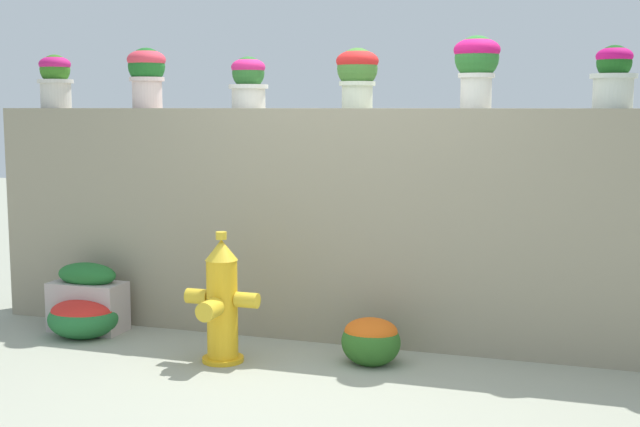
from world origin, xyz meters
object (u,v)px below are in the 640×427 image
(potted_plant_4, at_px, (477,62))
(fire_hydrant, at_px, (221,303))
(potted_plant_5, at_px, (614,74))
(potted_plant_2, at_px, (248,80))
(potted_plant_0, at_px, (55,78))
(potted_plant_3, at_px, (358,72))
(potted_plant_1, at_px, (147,72))
(flower_bush_right, at_px, (83,316))
(flower_bush_left, at_px, (371,339))
(planter_box, at_px, (88,298))

(potted_plant_4, relative_size, fire_hydrant, 0.56)
(potted_plant_5, bearing_deg, potted_plant_2, 179.18)
(potted_plant_0, bearing_deg, potted_plant_3, 0.65)
(potted_plant_4, bearing_deg, potted_plant_0, 179.45)
(potted_plant_1, xyz_separation_m, potted_plant_3, (1.67, 0.04, -0.02))
(flower_bush_right, bearing_deg, potted_plant_5, 9.22)
(flower_bush_left, distance_m, planter_box, 2.25)
(potted_plant_3, distance_m, fire_hydrant, 1.90)
(potted_plant_4, xyz_separation_m, flower_bush_left, (-0.57, -0.55, -1.82))
(potted_plant_3, bearing_deg, potted_plant_4, -4.11)
(potted_plant_0, xyz_separation_m, flower_bush_left, (2.78, -0.58, -1.75))
(flower_bush_right, bearing_deg, potted_plant_3, 18.07)
(potted_plant_2, bearing_deg, planter_box, -156.51)
(potted_plant_0, height_order, flower_bush_left, potted_plant_0)
(potted_plant_1, xyz_separation_m, flower_bush_right, (-0.25, -0.58, -1.81))
(potted_plant_1, height_order, flower_bush_right, potted_plant_1)
(potted_plant_1, height_order, potted_plant_5, potted_plant_1)
(flower_bush_right, bearing_deg, planter_box, 108.56)
(potted_plant_4, bearing_deg, flower_bush_right, -168.45)
(flower_bush_right, bearing_deg, potted_plant_4, 11.55)
(potted_plant_2, relative_size, potted_plant_3, 0.89)
(flower_bush_left, bearing_deg, potted_plant_0, 168.23)
(potted_plant_0, distance_m, fire_hydrant, 2.53)
(potted_plant_2, bearing_deg, flower_bush_right, -149.74)
(fire_hydrant, xyz_separation_m, planter_box, (-1.29, 0.40, -0.15))
(potted_plant_2, height_order, potted_plant_3, potted_plant_3)
(fire_hydrant, bearing_deg, potted_plant_4, 28.32)
(fire_hydrant, bearing_deg, potted_plant_2, 100.78)
(potted_plant_5, xyz_separation_m, flower_bush_left, (-1.45, -0.57, -1.73))
(potted_plant_0, distance_m, potted_plant_3, 2.51)
(potted_plant_5, xyz_separation_m, flower_bush_right, (-3.64, -0.59, -1.75))
(potted_plant_2, relative_size, planter_box, 0.68)
(potted_plant_5, distance_m, planter_box, 4.07)
(flower_bush_right, bearing_deg, potted_plant_1, 66.71)
(potted_plant_3, relative_size, flower_bush_right, 0.81)
(potted_plant_0, bearing_deg, potted_plant_4, -0.55)
(planter_box, bearing_deg, potted_plant_2, 23.49)
(flower_bush_left, bearing_deg, potted_plant_2, 151.39)
(fire_hydrant, distance_m, flower_bush_right, 1.30)
(fire_hydrant, height_order, planter_box, fire_hydrant)
(potted_plant_4, bearing_deg, flower_bush_left, -136.37)
(potted_plant_0, distance_m, planter_box, 1.81)
(potted_plant_4, xyz_separation_m, planter_box, (-2.82, -0.43, -1.73))
(fire_hydrant, height_order, flower_bush_left, fire_hydrant)
(potted_plant_2, bearing_deg, potted_plant_5, -0.82)
(potted_plant_2, xyz_separation_m, potted_plant_5, (2.57, -0.04, 0.01))
(potted_plant_4, height_order, potted_plant_5, potted_plant_4)
(flower_bush_right, relative_size, planter_box, 0.94)
(fire_hydrant, bearing_deg, flower_bush_right, 168.41)
(potted_plant_4, xyz_separation_m, potted_plant_5, (0.87, 0.03, -0.09))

